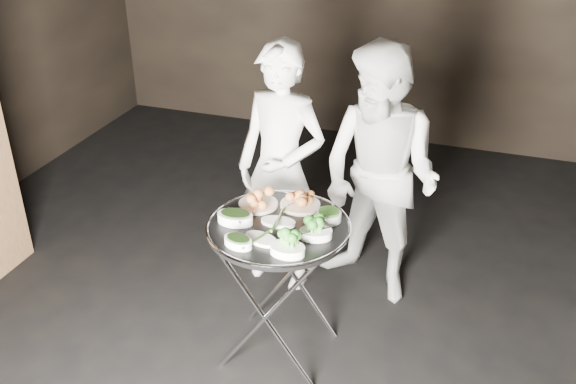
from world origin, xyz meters
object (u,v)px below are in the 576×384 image
(tray_stand, at_px, (279,285))
(serving_tray, at_px, (278,227))
(waiter_right, at_px, (380,178))
(waiter_left, at_px, (281,170))

(tray_stand, relative_size, serving_tray, 1.10)
(tray_stand, bearing_deg, serving_tray, 90.00)
(tray_stand, bearing_deg, waiter_right, 63.79)
(tray_stand, bearing_deg, waiter_left, 108.37)
(tray_stand, height_order, serving_tray, serving_tray)
(waiter_left, distance_m, waiter_right, 0.60)
(serving_tray, xyz_separation_m, waiter_right, (0.37, 0.75, -0.02))
(tray_stand, height_order, waiter_left, waiter_left)
(tray_stand, relative_size, waiter_left, 0.52)
(tray_stand, xyz_separation_m, waiter_left, (-0.23, 0.68, 0.33))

